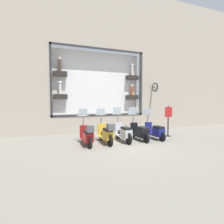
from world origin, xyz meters
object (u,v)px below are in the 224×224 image
Objects in this scene: scooter_yellow_3 at (106,133)px; shop_sign_post at (168,120)px; scooter_black_1 at (140,132)px; scooter_silver_2 at (124,133)px; scooter_red_4 at (87,135)px; scooter_navy_0 at (155,131)px.

shop_sign_post is (0.44, -3.76, 0.42)m from scooter_yellow_3.
scooter_black_1 is at bearing 100.79° from shop_sign_post.
scooter_silver_2 reaches higher than scooter_red_4.
scooter_navy_0 is 2.66m from scooter_yellow_3.
scooter_silver_2 reaches higher than scooter_black_1.
scooter_black_1 is 0.89m from scooter_silver_2.
scooter_silver_2 reaches higher than scooter_yellow_3.
scooter_silver_2 is 1.00× the size of scooter_yellow_3.
scooter_black_1 is 2.08m from shop_sign_post.
scooter_yellow_3 reaches higher than scooter_navy_0.
scooter_silver_2 is (0.01, 1.77, 0.03)m from scooter_navy_0.
shop_sign_post reaches higher than scooter_navy_0.
scooter_black_1 reaches higher than scooter_yellow_3.
scooter_navy_0 is 0.88m from scooter_black_1.
shop_sign_post reaches higher than scooter_red_4.
scooter_navy_0 is at bearing -90.22° from scooter_black_1.
scooter_silver_2 is at bearing -85.83° from scooter_yellow_3.
scooter_black_1 is 0.99× the size of scooter_silver_2.
scooter_silver_2 is 1.77m from scooter_red_4.
scooter_yellow_3 is 0.88m from scooter_red_4.
scooter_silver_2 is 2.93m from shop_sign_post.
scooter_silver_2 is at bearing 97.39° from shop_sign_post.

